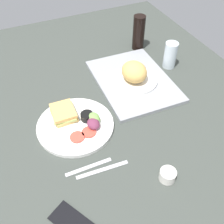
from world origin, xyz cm
name	(u,v)px	position (x,y,z in cm)	size (l,w,h in cm)	color
ground_plane	(104,120)	(0.00, 0.00, -1.50)	(190.00, 150.00, 3.00)	#383D38
serving_tray	(133,81)	(-15.96, 22.28, 0.80)	(45.00, 33.00, 1.60)	gray
bread_plate_near	(135,74)	(-14.27, 21.73, 5.80)	(20.79, 20.79, 10.27)	white
plate_with_salad	(76,123)	(-0.57, -11.82, 1.62)	(30.76, 30.76, 5.40)	white
drinking_glass	(170,55)	(-20.00, 44.72, 6.63)	(6.33, 6.33, 13.26)	silver
soda_bottle	(139,33)	(-41.80, 38.50, 9.32)	(6.40, 6.40, 18.63)	black
espresso_cup	(168,175)	(35.19, 8.51, 2.00)	(5.60, 5.60, 4.00)	silver
fork	(89,167)	(20.07, -14.22, 0.25)	(17.00, 1.40, 0.50)	#B7B7BC
knife	(102,170)	(23.07, -10.22, 0.25)	(19.00, 1.40, 0.50)	#B7B7BC
cell_phone	(73,222)	(36.46, -25.55, 0.40)	(14.40, 7.20, 0.80)	black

